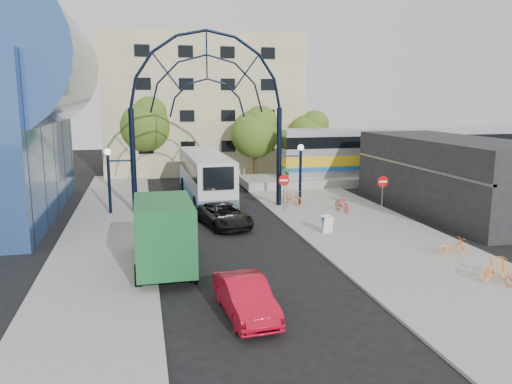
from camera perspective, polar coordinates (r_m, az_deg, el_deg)
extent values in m
plane|color=black|center=(21.58, -0.24, -9.97)|extent=(120.00, 120.00, 0.00)
cube|color=gray|center=(27.82, 14.22, -5.43)|extent=(8.00, 56.00, 0.12)
cube|color=gray|center=(26.86, -16.93, -6.14)|extent=(5.00, 50.00, 0.12)
cylinder|color=black|center=(33.96, -13.86, 3.37)|extent=(0.36, 0.36, 7.00)
cylinder|color=black|center=(35.25, 2.65, 3.92)|extent=(0.36, 0.36, 7.00)
cylinder|color=black|center=(34.23, -16.42, 0.76)|extent=(0.20, 0.20, 4.00)
cylinder|color=black|center=(35.91, 5.09, 1.59)|extent=(0.20, 0.20, 4.00)
sphere|color=white|center=(33.94, -16.62, 4.42)|extent=(0.44, 0.44, 0.44)
sphere|color=white|center=(35.64, 5.14, 5.09)|extent=(0.44, 0.44, 0.44)
cylinder|color=slate|center=(33.64, 3.20, -0.34)|extent=(0.06, 0.06, 2.20)
cylinder|color=red|center=(33.47, 3.22, 1.34)|extent=(0.80, 0.04, 0.80)
cube|color=white|center=(33.44, 3.24, 1.34)|extent=(0.55, 0.02, 0.12)
cylinder|color=slate|center=(34.09, 14.22, -0.50)|extent=(0.06, 0.06, 2.20)
cylinder|color=red|center=(33.92, 14.29, 1.16)|extent=(0.76, 0.04, 0.76)
cube|color=white|center=(33.89, 14.31, 1.15)|extent=(0.55, 0.02, 0.12)
cylinder|color=slate|center=(34.26, 3.57, 0.37)|extent=(0.05, 0.05, 2.80)
cube|color=#146626|center=(34.06, 3.60, 2.52)|extent=(0.70, 0.03, 0.18)
cube|color=#146626|center=(34.09, 3.59, 2.10)|extent=(0.03, 0.70, 0.18)
cube|color=white|center=(28.29, 8.26, -3.77)|extent=(0.55, 0.26, 0.99)
cube|color=white|center=(28.61, 8.01, -3.60)|extent=(0.55, 0.26, 0.99)
cube|color=#1E59A5|center=(28.37, 8.15, -3.04)|extent=(0.55, 0.42, 0.14)
cylinder|color=#305393|center=(35.60, -25.97, 13.44)|extent=(9.00, 16.00, 9.00)
cube|color=black|center=(36.43, 21.33, 1.83)|extent=(6.00, 16.00, 5.00)
cube|color=tan|center=(55.09, -6.38, 9.90)|extent=(20.00, 12.00, 14.00)
cube|color=gray|center=(48.88, 17.18, 1.65)|extent=(32.00, 5.00, 0.80)
cube|color=#B7B7BC|center=(48.58, 17.34, 4.56)|extent=(25.00, 3.00, 4.20)
cube|color=gold|center=(48.64, 17.30, 3.86)|extent=(25.10, 3.05, 0.90)
cube|color=black|center=(48.50, 17.41, 5.74)|extent=(25.05, 3.05, 1.00)
cube|color=#1E59A5|center=(48.72, 17.26, 3.04)|extent=(25.10, 3.05, 0.35)
cylinder|color=#382314|center=(47.31, -0.13, 2.89)|extent=(0.36, 0.36, 2.52)
sphere|color=#345E18|center=(47.00, -0.13, 6.61)|extent=(4.48, 4.48, 4.48)
sphere|color=#345E18|center=(46.76, 0.55, 7.97)|extent=(3.08, 3.08, 3.08)
cylinder|color=#382314|center=(50.09, -12.42, 3.28)|extent=(0.36, 0.36, 2.88)
sphere|color=#345E18|center=(49.78, -12.58, 7.30)|extent=(5.12, 5.12, 5.12)
sphere|color=#345E18|center=(49.44, -12.05, 8.78)|extent=(3.52, 3.52, 3.52)
cylinder|color=#382314|center=(50.88, 5.97, 3.27)|extent=(0.36, 0.36, 2.34)
sphere|color=#345E18|center=(50.60, 6.04, 6.48)|extent=(4.16, 4.16, 4.16)
sphere|color=#345E18|center=(50.42, 6.71, 7.64)|extent=(2.86, 2.86, 2.86)
cube|color=silver|center=(38.92, -5.83, 2.10)|extent=(2.93, 12.42, 3.12)
cube|color=#5EA8D3|center=(39.13, -5.79, 0.23)|extent=(2.96, 12.42, 0.75)
cube|color=black|center=(38.83, -5.85, 3.04)|extent=(2.98, 12.17, 0.97)
cube|color=black|center=(32.71, -4.29, 1.57)|extent=(2.03, 0.18, 1.51)
cube|color=black|center=(44.97, -6.94, 3.01)|extent=(2.58, 0.23, 1.72)
cylinder|color=black|center=(42.74, -8.30, 0.95)|extent=(0.32, 1.04, 1.03)
cylinder|color=black|center=(43.08, -4.76, 1.10)|extent=(0.32, 1.04, 1.03)
cylinder|color=black|center=(34.51, -6.91, -1.31)|extent=(0.32, 1.04, 1.03)
cylinder|color=black|center=(34.93, -2.54, -1.10)|extent=(0.32, 1.04, 1.03)
cube|color=black|center=(25.00, -10.75, -4.62)|extent=(2.31, 2.41, 2.21)
cube|color=black|center=(26.06, -10.90, -2.98)|extent=(2.01, 0.10, 1.00)
cube|color=#185C2C|center=(21.89, -10.48, -4.61)|extent=(2.41, 4.62, 2.81)
cylinder|color=black|center=(24.87, -13.34, -6.29)|extent=(0.26, 0.96, 0.96)
cylinder|color=black|center=(24.94, -8.01, -6.05)|extent=(0.26, 0.96, 0.96)
cylinder|color=black|center=(21.14, -13.35, -9.32)|extent=(0.26, 0.96, 0.96)
cylinder|color=black|center=(21.24, -7.04, -9.01)|extent=(0.26, 0.96, 0.96)
imported|color=black|center=(30.09, -3.68, -2.67)|extent=(3.24, 5.35, 1.39)
imported|color=#B50B20|center=(17.98, -1.20, -11.92)|extent=(1.78, 4.30, 1.38)
imported|color=orange|center=(35.97, 4.13, -0.62)|extent=(1.52, 1.94, 0.98)
imported|color=#E3402D|center=(34.02, 9.80, -1.33)|extent=(0.78, 1.82, 1.06)
imported|color=orange|center=(26.12, 21.60, -5.82)|extent=(1.60, 0.58, 0.84)
imported|color=orange|center=(23.30, 25.71, -7.87)|extent=(1.72, 0.75, 1.00)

